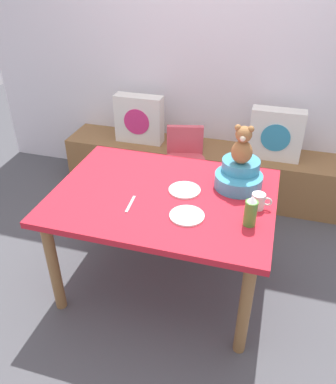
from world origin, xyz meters
TOP-DOWN VIEW (x-y plane):
  - ground_plane at (0.00, 0.00)m, footprint 8.00×8.00m
  - back_wall at (0.00, 1.53)m, footprint 4.40×0.10m
  - window_bench at (0.00, 1.26)m, footprint 2.60×0.44m
  - pillow_floral_left at (-0.61, 1.24)m, footprint 0.44×0.15m
  - pillow_floral_right at (0.62, 1.24)m, footprint 0.44×0.15m
  - book_stack at (-0.13, 1.26)m, footprint 0.20×0.14m
  - dining_table at (0.00, 0.00)m, footprint 1.36×1.01m
  - highchair at (-0.07, 0.82)m, footprint 0.39×0.50m
  - infant_seat_teal at (0.43, 0.23)m, footprint 0.30×0.33m
  - teddy_bear at (0.43, 0.23)m, footprint 0.13×0.12m
  - ketchup_bottle at (0.54, -0.17)m, footprint 0.07×0.07m
  - coffee_mug at (0.57, 0.01)m, footprint 0.12×0.08m
  - dinner_plate_near at (0.12, 0.07)m, footprint 0.20×0.20m
  - dinner_plate_far at (0.20, -0.19)m, footprint 0.20×0.20m
  - table_fork at (-0.15, -0.17)m, footprint 0.03×0.17m

SIDE VIEW (x-z plane):
  - ground_plane at x=0.00m, z-range 0.00..0.00m
  - window_bench at x=0.00m, z-range 0.00..0.46m
  - book_stack at x=-0.13m, z-range 0.46..0.56m
  - highchair at x=-0.07m, z-range 0.13..0.92m
  - dining_table at x=0.00m, z-range 0.28..1.02m
  - pillow_floral_left at x=-0.61m, z-range 0.46..0.90m
  - pillow_floral_right at x=0.62m, z-range 0.46..0.90m
  - table_fork at x=-0.15m, z-range 0.74..0.75m
  - dinner_plate_near at x=0.12m, z-range 0.74..0.75m
  - dinner_plate_far at x=0.20m, z-range 0.74..0.75m
  - coffee_mug at x=0.57m, z-range 0.74..0.84m
  - infant_seat_teal at x=0.43m, z-range 0.73..0.89m
  - ketchup_bottle at x=0.54m, z-range 0.73..0.92m
  - teddy_bear at x=0.43m, z-range 0.89..1.14m
  - back_wall at x=0.00m, z-range 0.00..2.60m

